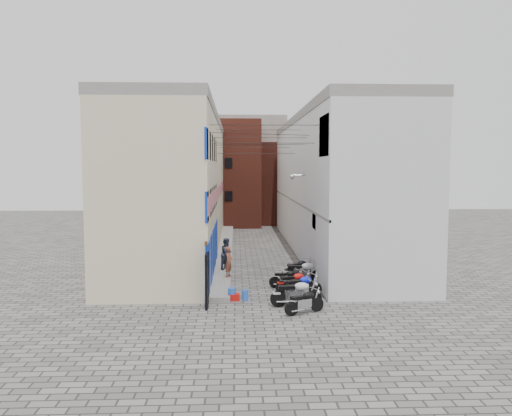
{
  "coord_description": "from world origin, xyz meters",
  "views": [
    {
      "loc": [
        -1.35,
        -20.28,
        5.65
      ],
      "look_at": [
        -0.04,
        11.74,
        3.0
      ],
      "focal_mm": 35.0,
      "sensor_mm": 36.0,
      "label": 1
    }
  ],
  "objects": [
    {
      "name": "ground",
      "position": [
        0.0,
        0.0,
        0.0
      ],
      "size": [
        90.0,
        90.0,
        0.0
      ],
      "primitive_type": "plane",
      "color": "#524F4D",
      "rests_on": "ground"
    },
    {
      "name": "water_jug_far",
      "position": [
        -1.53,
        0.5,
        0.26
      ],
      "size": [
        0.39,
        0.39,
        0.53
      ],
      "primitive_type": "cylinder",
      "rotation": [
        0.0,
        0.0,
        -0.16
      ],
      "color": "blue",
      "rests_on": "ground"
    },
    {
      "name": "motorcycle_d",
      "position": [
        1.29,
        1.7,
        0.53
      ],
      "size": [
        1.91,
        1.09,
        1.05
      ],
      "primitive_type": null,
      "rotation": [
        0.0,
        0.0,
        -1.27
      ],
      "color": "red",
      "rests_on": "ground"
    },
    {
      "name": "building_far_brick_right",
      "position": [
        3.0,
        30.0,
        4.0
      ],
      "size": [
        5.0,
        6.0,
        8.0
      ],
      "primitive_type": "cube",
      "color": "maroon",
      "rests_on": "ground"
    },
    {
      "name": "person_b",
      "position": [
        -1.83,
        5.81,
        1.08
      ],
      "size": [
        0.95,
        1.01,
        1.65
      ],
      "primitive_type": "imported",
      "rotation": [
        0.0,
        0.0,
        1.03
      ],
      "color": "#303648",
      "rests_on": "plinth"
    },
    {
      "name": "water_jug_near",
      "position": [
        -0.96,
        0.5,
        0.22
      ],
      "size": [
        0.33,
        0.33,
        0.44
      ],
      "primitive_type": "cylinder",
      "rotation": [
        0.0,
        0.0,
        -0.21
      ],
      "color": "blue",
      "rests_on": "ground"
    },
    {
      "name": "person_a",
      "position": [
        -1.7,
        3.89,
        1.0
      ],
      "size": [
        0.52,
        0.64,
        1.5
      ],
      "primitive_type": "imported",
      "rotation": [
        0.0,
        0.0,
        1.24
      ],
      "color": "brown",
      "rests_on": "plinth"
    },
    {
      "name": "red_crate",
      "position": [
        -1.42,
        0.5,
        0.14
      ],
      "size": [
        0.45,
        0.34,
        0.28
      ],
      "primitive_type": "cube",
      "rotation": [
        0.0,
        0.0,
        0.0
      ],
      "color": "red",
      "rests_on": "ground"
    },
    {
      "name": "overhead_wires",
      "position": [
        0.0,
        7.64,
        7.12
      ],
      "size": [
        5.8,
        13.02,
        1.32
      ],
      "color": "black",
      "rests_on": "ground"
    },
    {
      "name": "far_shopfront",
      "position": [
        0.0,
        25.2,
        1.2
      ],
      "size": [
        2.0,
        0.3,
        2.4
      ],
      "primitive_type": "cube",
      "color": "black",
      "rests_on": "ground"
    },
    {
      "name": "motorcycle_e",
      "position": [
        1.04,
        2.61,
        0.49
      ],
      "size": [
        1.71,
        0.6,
        0.98
      ],
      "primitive_type": null,
      "rotation": [
        0.0,
        0.0,
        -1.53
      ],
      "color": "black",
      "rests_on": "ground"
    },
    {
      "name": "motorcycle_c",
      "position": [
        1.45,
        0.65,
        0.58
      ],
      "size": [
        2.1,
        1.34,
        1.16
      ],
      "primitive_type": null,
      "rotation": [
        0.0,
        0.0,
        -1.19
      ],
      "color": "#0E1ED9",
      "rests_on": "ground"
    },
    {
      "name": "plinth",
      "position": [
        -2.05,
        13.0,
        0.12
      ],
      "size": [
        0.9,
        26.0,
        0.25
      ],
      "primitive_type": "cube",
      "color": "slate",
      "rests_on": "ground"
    },
    {
      "name": "building_far_concrete",
      "position": [
        0.0,
        34.0,
        5.5
      ],
      "size": [
        8.0,
        5.0,
        11.0
      ],
      "primitive_type": "cube",
      "color": "slate",
      "rests_on": "ground"
    },
    {
      "name": "building_far_brick_left",
      "position": [
        -2.0,
        28.0,
        5.0
      ],
      "size": [
        6.0,
        6.0,
        10.0
      ],
      "primitive_type": "cube",
      "color": "maroon",
      "rests_on": "ground"
    },
    {
      "name": "motorcycle_b",
      "position": [
        1.08,
        -0.57,
        0.61
      ],
      "size": [
        2.12,
        0.71,
        1.22
      ],
      "primitive_type": null,
      "rotation": [
        0.0,
        0.0,
        -1.55
      ],
      "color": "silver",
      "rests_on": "ground"
    },
    {
      "name": "motorcycle_f",
      "position": [
        1.9,
        3.45,
        0.62
      ],
      "size": [
        2.18,
        0.81,
        1.24
      ],
      "primitive_type": null,
      "rotation": [
        0.0,
        0.0,
        -1.64
      ],
      "color": "#BCBCC1",
      "rests_on": "ground"
    },
    {
      "name": "motorcycle_g",
      "position": [
        1.84,
        4.58,
        0.54
      ],
      "size": [
        1.92,
        1.45,
        1.09
      ],
      "primitive_type": null,
      "rotation": [
        0.0,
        0.0,
        -1.05
      ],
      "color": "black",
      "rests_on": "ground"
    },
    {
      "name": "building_right",
      "position": [
        5.0,
        13.0,
        4.51
      ],
      "size": [
        5.94,
        26.0,
        9.0
      ],
      "color": "silver",
      "rests_on": "ground"
    },
    {
      "name": "motorcycle_a",
      "position": [
        1.28,
        -1.54,
        0.51
      ],
      "size": [
        1.82,
        1.3,
        1.02
      ],
      "primitive_type": null,
      "rotation": [
        0.0,
        0.0,
        -1.1
      ],
      "color": "black",
      "rests_on": "ground"
    },
    {
      "name": "building_left",
      "position": [
        -4.98,
        12.95,
        4.5
      ],
      "size": [
        5.1,
        27.0,
        9.0
      ],
      "color": "beige",
      "rests_on": "ground"
    }
  ]
}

